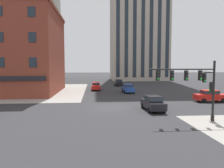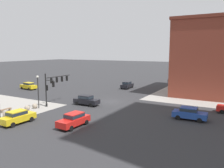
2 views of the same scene
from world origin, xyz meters
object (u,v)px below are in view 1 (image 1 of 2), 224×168
(car_parked_curb, at_px, (210,95))
(car_cross_westbound, at_px, (96,86))
(car_cross_far, at_px, (128,88))
(traffic_signal_main, at_px, (196,82))
(car_main_southbound_near, at_px, (153,103))
(car_cross_eastbound, at_px, (118,82))

(car_parked_curb, bearing_deg, car_cross_westbound, 133.73)
(car_cross_far, bearing_deg, traffic_signal_main, -82.91)
(car_main_southbound_near, bearing_deg, car_parked_curb, 28.48)
(car_cross_westbound, bearing_deg, car_parked_curb, -46.27)
(car_parked_curb, bearing_deg, traffic_signal_main, -125.05)
(traffic_signal_main, height_order, car_cross_eastbound, traffic_signal_main)
(car_cross_westbound, xyz_separation_m, car_cross_far, (6.04, -5.05, 0.00))
(car_cross_westbound, distance_m, car_cross_far, 7.88)
(car_parked_curb, xyz_separation_m, car_cross_far, (-9.88, 11.60, 0.00))
(traffic_signal_main, relative_size, car_parked_curb, 1.37)
(car_main_southbound_near, relative_size, car_cross_far, 1.00)
(traffic_signal_main, xyz_separation_m, car_main_southbound_near, (-2.56, 4.94, -2.62))
(car_main_southbound_near, height_order, car_cross_far, same)
(traffic_signal_main, bearing_deg, car_parked_curb, 54.95)
(car_parked_curb, bearing_deg, car_cross_far, 130.43)
(car_main_southbound_near, bearing_deg, car_cross_eastbound, 90.52)
(car_cross_eastbound, bearing_deg, car_parked_curb, -69.21)
(car_main_southbound_near, xyz_separation_m, car_parked_curb, (9.73, 5.28, 0.00))
(traffic_signal_main, height_order, car_cross_far, traffic_signal_main)
(car_cross_eastbound, height_order, car_cross_westbound, same)
(car_cross_eastbound, relative_size, car_cross_westbound, 0.99)
(traffic_signal_main, relative_size, car_main_southbound_near, 1.38)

